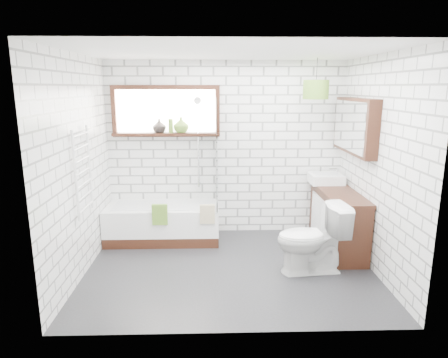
{
  "coord_description": "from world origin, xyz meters",
  "views": [
    {
      "loc": [
        -0.2,
        -4.45,
        2.13
      ],
      "look_at": [
        -0.06,
        0.25,
        1.05
      ],
      "focal_mm": 32.0,
      "sensor_mm": 36.0,
      "label": 1
    }
  ],
  "objects_px": {
    "basin": "(326,179)",
    "toilet": "(312,239)",
    "pendant": "(316,90)",
    "bathtub": "(163,223)",
    "vanity": "(338,220)"
  },
  "relations": [
    {
      "from": "basin",
      "to": "toilet",
      "type": "height_order",
      "value": "basin"
    },
    {
      "from": "pendant",
      "to": "basin",
      "type": "bearing_deg",
      "value": 38.91
    },
    {
      "from": "bathtub",
      "to": "basin",
      "type": "xyz_separation_m",
      "value": [
        2.32,
        0.09,
        0.61
      ]
    },
    {
      "from": "toilet",
      "to": "vanity",
      "type": "bearing_deg",
      "value": 137.75
    },
    {
      "from": "bathtub",
      "to": "pendant",
      "type": "bearing_deg",
      "value": -3.29
    },
    {
      "from": "toilet",
      "to": "basin",
      "type": "bearing_deg",
      "value": 152.33
    },
    {
      "from": "vanity",
      "to": "toilet",
      "type": "xyz_separation_m",
      "value": [
        -0.52,
        -0.71,
        0.01
      ]
    },
    {
      "from": "bathtub",
      "to": "basin",
      "type": "relative_size",
      "value": 3.45
    },
    {
      "from": "vanity",
      "to": "toilet",
      "type": "bearing_deg",
      "value": -126.35
    },
    {
      "from": "basin",
      "to": "bathtub",
      "type": "bearing_deg",
      "value": -177.71
    },
    {
      "from": "basin",
      "to": "pendant",
      "type": "height_order",
      "value": "pendant"
    },
    {
      "from": "toilet",
      "to": "bathtub",
      "type": "bearing_deg",
      "value": -125.77
    },
    {
      "from": "bathtub",
      "to": "toilet",
      "type": "bearing_deg",
      "value": -29.87
    },
    {
      "from": "vanity",
      "to": "basin",
      "type": "xyz_separation_m",
      "value": [
        -0.06,
        0.45,
        0.46
      ]
    },
    {
      "from": "bathtub",
      "to": "basin",
      "type": "distance_m",
      "value": 2.4
    }
  ]
}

